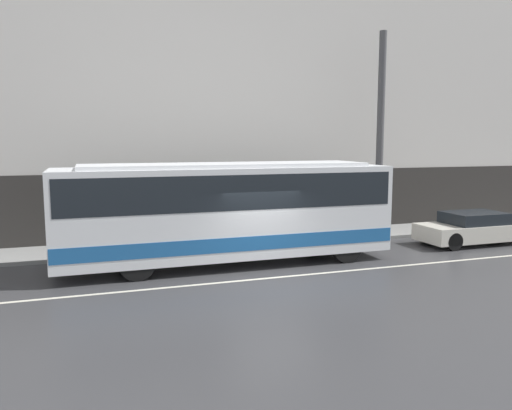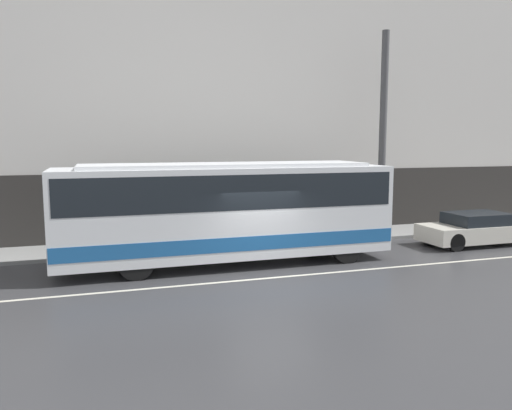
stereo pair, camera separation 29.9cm
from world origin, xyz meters
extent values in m
plane|color=#38383A|center=(0.00, 0.00, 0.00)|extent=(60.00, 60.00, 0.00)
cube|color=gray|center=(0.00, 5.26, 0.06)|extent=(60.00, 2.53, 0.13)
cube|color=silver|center=(0.00, 6.68, 6.06)|extent=(60.00, 0.30, 12.13)
cube|color=#2D2B28|center=(0.00, 6.51, 1.40)|extent=(60.00, 0.06, 2.80)
cube|color=beige|center=(0.00, 0.00, 0.00)|extent=(54.00, 0.14, 0.01)
cube|color=white|center=(-0.76, 2.13, 1.78)|extent=(10.86, 2.56, 2.86)
cube|color=#1E5999|center=(-0.76, 2.13, 0.90)|extent=(10.81, 2.59, 0.45)
cube|color=black|center=(-0.76, 2.13, 2.49)|extent=(10.54, 2.58, 1.09)
cube|color=orange|center=(4.62, 2.13, 3.02)|extent=(0.12, 1.92, 0.28)
cube|color=white|center=(-0.76, 2.13, 3.27)|extent=(9.23, 2.18, 0.12)
cylinder|color=black|center=(3.07, 1.01, 0.53)|extent=(1.06, 0.28, 1.06)
cylinder|color=black|center=(3.07, 3.26, 0.53)|extent=(1.06, 0.28, 1.06)
cylinder|color=black|center=(-3.80, 1.01, 0.53)|extent=(1.06, 0.28, 1.06)
cylinder|color=black|center=(-3.80, 3.26, 0.53)|extent=(1.06, 0.28, 1.06)
cube|color=beige|center=(9.48, 2.13, 0.50)|extent=(4.76, 1.79, 0.63)
cube|color=black|center=(9.36, 2.13, 1.04)|extent=(2.29, 1.61, 0.45)
cylinder|color=black|center=(11.21, 2.93, 0.34)|extent=(0.67, 0.20, 0.67)
cylinder|color=black|center=(7.75, 1.34, 0.34)|extent=(0.67, 0.20, 0.67)
cylinder|color=black|center=(7.75, 2.93, 0.34)|extent=(0.67, 0.20, 0.67)
cylinder|color=#4C4C4F|center=(6.71, 4.88, 4.34)|extent=(0.31, 0.31, 8.42)
camera|label=1|loc=(-5.06, -13.53, 4.04)|focal=35.00mm
camera|label=2|loc=(-4.78, -13.62, 4.04)|focal=35.00mm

